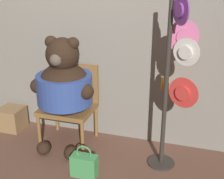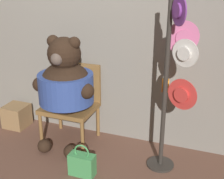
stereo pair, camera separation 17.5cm
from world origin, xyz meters
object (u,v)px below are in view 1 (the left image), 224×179
hat_display_rack (174,79)px  teddy_bear (64,86)px  handbag_on_ground (84,165)px  chair (70,101)px

hat_display_rack → teddy_bear: bearing=178.0°
handbag_on_ground → teddy_bear: bearing=130.4°
teddy_bear → hat_display_rack: (1.15, -0.04, 0.21)m
chair → handbag_on_ground: (0.42, -0.64, -0.36)m
chair → teddy_bear: teddy_bear is taller
teddy_bear → handbag_on_ground: bearing=-49.6°
chair → teddy_bear: bearing=-84.9°
hat_display_rack → handbag_on_ground: 1.19m
teddy_bear → handbag_on_ground: size_ratio=3.74×
chair → hat_display_rack: bearing=-9.8°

